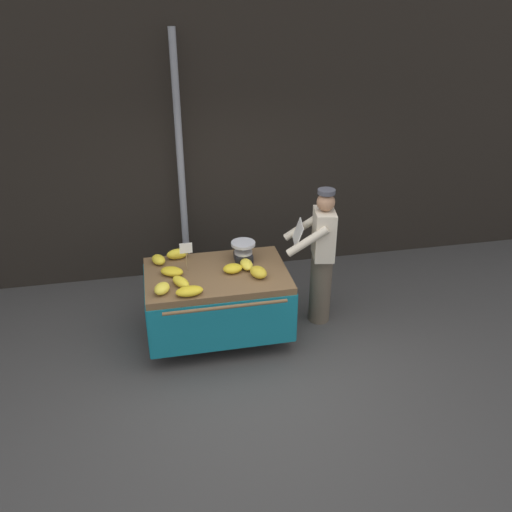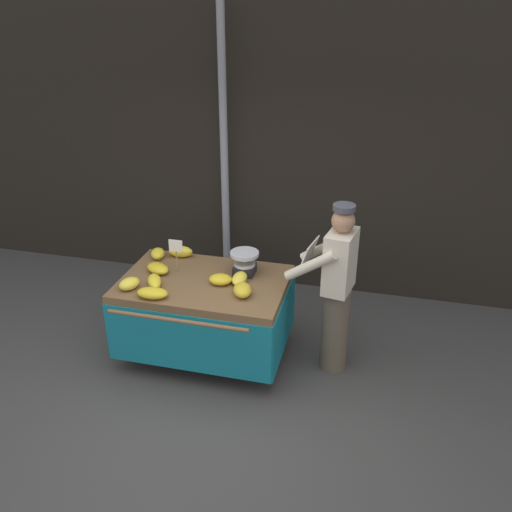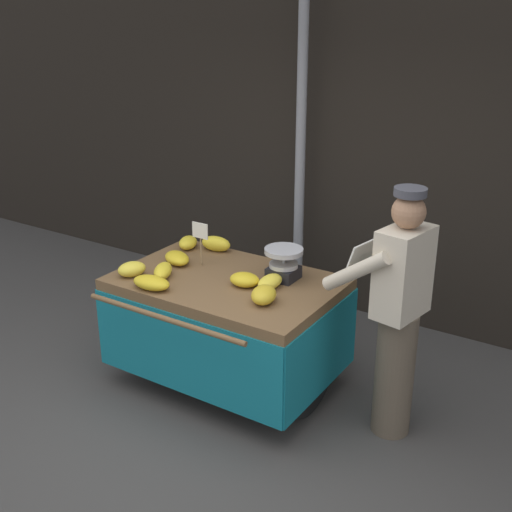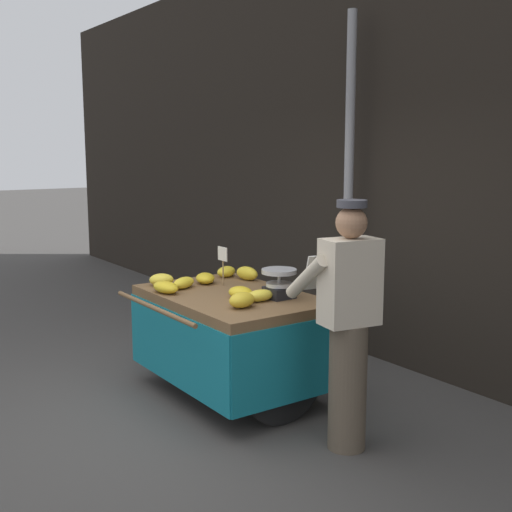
% 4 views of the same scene
% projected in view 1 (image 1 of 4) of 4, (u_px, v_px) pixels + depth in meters
% --- Properties ---
extents(ground_plane, '(60.00, 60.00, 0.00)m').
position_uv_depth(ground_plane, '(256.00, 384.00, 5.58)').
color(ground_plane, '#423F3D').
extents(back_wall, '(16.00, 0.24, 4.17)m').
position_uv_depth(back_wall, '(214.00, 125.00, 7.02)').
color(back_wall, black).
rests_on(back_wall, ground).
extents(street_pole, '(0.09, 0.09, 3.31)m').
position_uv_depth(street_pole, '(181.00, 166.00, 6.83)').
color(street_pole, gray).
rests_on(street_pole, ground).
extents(banana_cart, '(1.61, 1.26, 0.87)m').
position_uv_depth(banana_cart, '(217.00, 290.00, 6.04)').
color(banana_cart, brown).
rests_on(banana_cart, ground).
extents(weighing_scale, '(0.28, 0.28, 0.24)m').
position_uv_depth(weighing_scale, '(243.00, 251.00, 6.14)').
color(weighing_scale, black).
rests_on(weighing_scale, banana_cart).
extents(price_sign, '(0.14, 0.01, 0.34)m').
position_uv_depth(price_sign, '(186.00, 251.00, 5.87)').
color(price_sign, '#997A51').
rests_on(price_sign, banana_cart).
extents(banana_bunch_0, '(0.15, 0.26, 0.09)m').
position_uv_depth(banana_bunch_0, '(246.00, 264.00, 6.01)').
color(banana_bunch_0, yellow).
rests_on(banana_bunch_0, banana_cart).
extents(banana_bunch_1, '(0.23, 0.25, 0.11)m').
position_uv_depth(banana_bunch_1, '(162.00, 289.00, 5.52)').
color(banana_bunch_1, yellow).
rests_on(banana_bunch_1, banana_cart).
extents(banana_bunch_2, '(0.26, 0.15, 0.12)m').
position_uv_depth(banana_bunch_2, '(177.00, 254.00, 6.21)').
color(banana_bunch_2, yellow).
rests_on(banana_bunch_2, banana_cart).
extents(banana_bunch_3, '(0.30, 0.18, 0.10)m').
position_uv_depth(banana_bunch_3, '(189.00, 291.00, 5.48)').
color(banana_bunch_3, gold).
rests_on(banana_bunch_3, banana_cart).
extents(banana_bunch_4, '(0.23, 0.27, 0.12)m').
position_uv_depth(banana_bunch_4, '(258.00, 272.00, 5.82)').
color(banana_bunch_4, gold).
rests_on(banana_bunch_4, banana_cart).
extents(banana_bunch_5, '(0.24, 0.29, 0.10)m').
position_uv_depth(banana_bunch_5, '(181.00, 282.00, 5.65)').
color(banana_bunch_5, yellow).
rests_on(banana_bunch_5, banana_cart).
extents(banana_bunch_6, '(0.23, 0.19, 0.10)m').
position_uv_depth(banana_bunch_6, '(233.00, 268.00, 5.92)').
color(banana_bunch_6, gold).
rests_on(banana_bunch_6, banana_cart).
extents(banana_bunch_7, '(0.31, 0.27, 0.09)m').
position_uv_depth(banana_bunch_7, '(172.00, 271.00, 5.86)').
color(banana_bunch_7, gold).
rests_on(banana_bunch_7, banana_cart).
extents(banana_bunch_8, '(0.21, 0.25, 0.10)m').
position_uv_depth(banana_bunch_8, '(159.00, 260.00, 6.10)').
color(banana_bunch_8, yellow).
rests_on(banana_bunch_8, banana_cart).
extents(vendor_person, '(0.64, 0.59, 1.71)m').
position_uv_depth(vendor_person, '(321.00, 257.00, 6.26)').
color(vendor_person, brown).
rests_on(vendor_person, ground).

